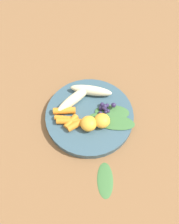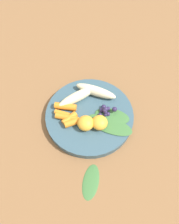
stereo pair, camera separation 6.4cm
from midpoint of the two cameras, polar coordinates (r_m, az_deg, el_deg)
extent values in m
plane|color=brown|center=(0.66, -2.73, -1.67)|extent=(2.40, 2.40, 0.00)
cylinder|color=#385666|center=(0.65, -2.77, -1.19)|extent=(0.26, 0.26, 0.02)
ellipsoid|color=beige|center=(0.66, -6.71, 3.20)|extent=(0.11, 0.11, 0.03)
ellipsoid|color=beige|center=(0.67, -2.15, 5.36)|extent=(0.04, 0.13, 0.03)
ellipsoid|color=#F4A833|center=(0.61, 0.29, -2.50)|extent=(0.05, 0.05, 0.03)
ellipsoid|color=#F4A833|center=(0.61, -3.67, -3.23)|extent=(0.05, 0.05, 0.03)
cylinder|color=orange|center=(0.65, -9.32, -0.03)|extent=(0.03, 0.07, 0.02)
cylinder|color=orange|center=(0.64, -9.80, -1.79)|extent=(0.02, 0.05, 0.01)
cylinder|color=orange|center=(0.63, -8.54, -2.61)|extent=(0.02, 0.06, 0.02)
cylinder|color=orange|center=(0.63, -7.68, -2.72)|extent=(0.05, 0.04, 0.02)
cylinder|color=orange|center=(0.62, -6.76, -3.66)|extent=(0.04, 0.05, 0.02)
sphere|color=#2D234C|center=(0.64, 0.16, 0.71)|extent=(0.01, 0.01, 0.01)
sphere|color=#2D234C|center=(0.65, 1.21, 0.93)|extent=(0.01, 0.01, 0.01)
sphere|color=#2D234C|center=(0.64, 1.35, -0.21)|extent=(0.01, 0.01, 0.01)
sphere|color=#2D234C|center=(0.64, 1.91, 0.03)|extent=(0.01, 0.01, 0.01)
sphere|color=#2D234C|center=(0.64, -0.02, -0.63)|extent=(0.01, 0.01, 0.01)
sphere|color=#2D234C|center=(0.63, 1.21, 0.49)|extent=(0.01, 0.01, 0.01)
sphere|color=#2D234C|center=(0.63, 0.98, 0.83)|extent=(0.01, 0.01, 0.01)
sphere|color=#2D234C|center=(0.64, 1.78, 1.46)|extent=(0.01, 0.01, 0.01)
sphere|color=#2D234C|center=(0.64, 3.41, 1.54)|extent=(0.01, 0.01, 0.01)
sphere|color=#2D234C|center=(0.65, 0.51, 1.63)|extent=(0.01, 0.01, 0.01)
sphere|color=#2D234C|center=(0.63, 1.14, 1.18)|extent=(0.01, 0.01, 0.01)
ellipsoid|color=#3D7038|center=(0.63, 2.80, -2.61)|extent=(0.07, 0.14, 0.00)
ellipsoid|color=#3D7038|center=(0.64, 3.07, -0.30)|extent=(0.05, 0.10, 0.00)
ellipsoid|color=#3D7038|center=(0.59, 0.88, -17.42)|extent=(0.10, 0.05, 0.01)
camera|label=1|loc=(0.03, -92.87, -4.84)|focal=35.39mm
camera|label=2|loc=(0.03, 87.13, 4.84)|focal=35.39mm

